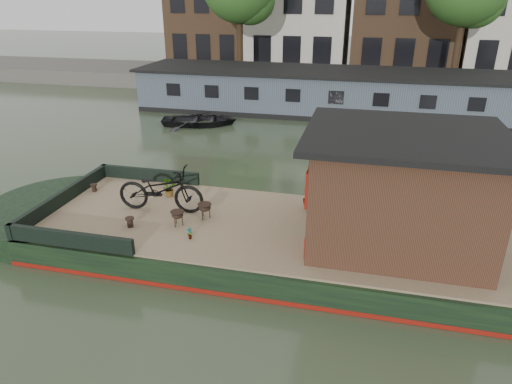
% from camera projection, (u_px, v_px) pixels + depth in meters
% --- Properties ---
extents(ground, '(120.00, 120.00, 0.00)m').
position_uv_depth(ground, '(293.00, 253.00, 10.69)').
color(ground, '#2F3C26').
rests_on(ground, ground).
extents(houseboat_hull, '(14.01, 4.02, 0.60)m').
position_uv_depth(houseboat_hull, '(238.00, 236.00, 10.86)').
color(houseboat_hull, black).
rests_on(houseboat_hull, ground).
extents(houseboat_deck, '(11.80, 3.80, 0.05)m').
position_uv_depth(houseboat_deck, '(294.00, 229.00, 10.44)').
color(houseboat_deck, '#8E7158').
rests_on(houseboat_deck, houseboat_hull).
extents(bow_bulwark, '(3.00, 4.00, 0.35)m').
position_uv_depth(bow_bulwark, '(94.00, 200.00, 11.45)').
color(bow_bulwark, black).
rests_on(bow_bulwark, houseboat_deck).
extents(cabin, '(4.00, 3.50, 2.42)m').
position_uv_depth(cabin, '(400.00, 188.00, 9.46)').
color(cabin, black).
rests_on(cabin, houseboat_deck).
extents(bicycle, '(2.19, 0.89, 1.12)m').
position_uv_depth(bicycle, '(161.00, 189.00, 11.07)').
color(bicycle, black).
rests_on(bicycle, houseboat_deck).
extents(potted_plant_c, '(0.38, 0.33, 0.42)m').
position_uv_depth(potted_plant_c, '(168.00, 189.00, 12.00)').
color(potted_plant_c, '#B06333').
rests_on(potted_plant_c, houseboat_deck).
extents(potted_plant_d, '(0.45, 0.45, 0.58)m').
position_uv_depth(potted_plant_d, '(309.00, 197.00, 11.29)').
color(potted_plant_d, brown).
rests_on(potted_plant_d, houseboat_deck).
extents(potted_plant_e, '(0.17, 0.17, 0.27)m').
position_uv_depth(potted_plant_e, '(190.00, 233.00, 9.92)').
color(potted_plant_e, brown).
rests_on(potted_plant_e, houseboat_deck).
extents(brazier_front, '(0.38, 0.38, 0.36)m').
position_uv_depth(brazier_front, '(178.00, 218.00, 10.48)').
color(brazier_front, black).
rests_on(brazier_front, houseboat_deck).
extents(brazier_rear, '(0.42, 0.42, 0.38)m').
position_uv_depth(brazier_rear, '(205.00, 211.00, 10.82)').
color(brazier_rear, black).
rests_on(brazier_rear, houseboat_deck).
extents(bollard_port, '(0.18, 0.18, 0.21)m').
position_uv_depth(bollard_port, '(94.00, 188.00, 12.33)').
color(bollard_port, black).
rests_on(bollard_port, houseboat_deck).
extents(bollard_stbd, '(0.21, 0.21, 0.23)m').
position_uv_depth(bollard_stbd, '(130.00, 222.00, 10.45)').
color(bollard_stbd, black).
rests_on(bollard_stbd, houseboat_deck).
extents(dinghy, '(3.89, 3.16, 0.71)m').
position_uv_depth(dinghy, '(200.00, 117.00, 20.95)').
color(dinghy, black).
rests_on(dinghy, ground).
extents(far_houseboat, '(20.40, 4.40, 2.11)m').
position_uv_depth(far_houseboat, '(339.00, 94.00, 22.77)').
color(far_houseboat, '#45525D').
rests_on(far_houseboat, ground).
extents(quay, '(60.00, 6.00, 0.90)m').
position_uv_depth(quay, '(346.00, 82.00, 28.77)').
color(quay, '#47443F').
rests_on(quay, ground).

